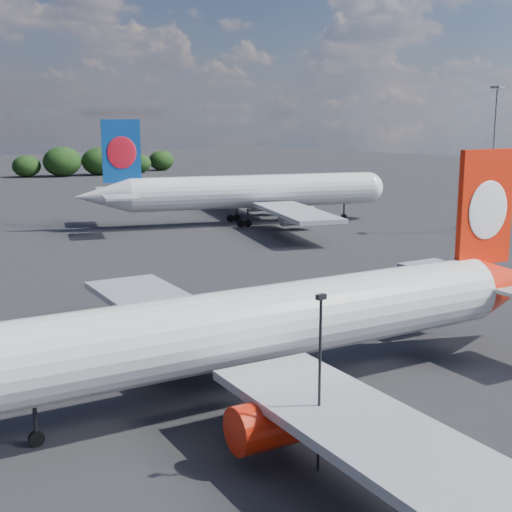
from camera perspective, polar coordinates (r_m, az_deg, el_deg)
qantas_airliner at (r=49.66m, az=2.39°, el=-5.31°), size 50.42×48.07×16.45m
china_southern_airliner at (r=125.36m, az=-0.97°, el=5.09°), size 54.22×52.13×18.28m
apron_lamp_post at (r=38.61m, az=5.12°, el=-9.33°), size 0.55×0.30×9.98m
floodlight_mast_near at (r=122.25m, az=18.52°, el=8.81°), size 1.60×1.60×23.47m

